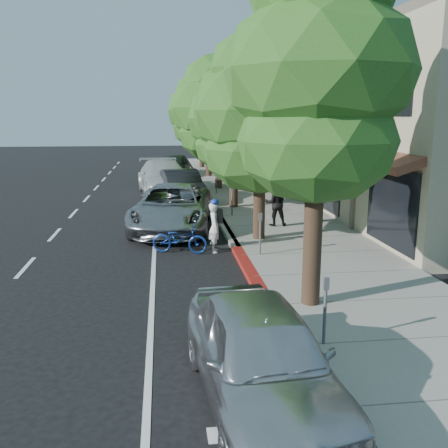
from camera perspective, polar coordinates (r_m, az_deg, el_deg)
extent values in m
plane|color=black|center=(13.03, 3.43, -6.58)|extent=(120.00, 120.00, 0.00)
cube|color=gray|center=(21.04, 5.64, 0.91)|extent=(4.60, 56.00, 0.15)
cube|color=#9E998E|center=(20.66, -0.59, 0.76)|extent=(0.30, 56.00, 0.15)
cube|color=maroon|center=(13.94, 2.68, -4.97)|extent=(0.32, 4.00, 0.15)
cube|color=tan|center=(32.38, 14.71, 10.66)|extent=(10.00, 36.00, 7.00)
cylinder|color=black|center=(10.96, 10.06, -2.54)|extent=(0.40, 0.40, 2.88)
ellipsoid|color=#1D5218|center=(10.62, 10.53, 9.36)|extent=(3.34, 3.34, 2.68)
ellipsoid|color=#1D5218|center=(10.64, 10.83, 16.90)|extent=(3.93, 3.93, 3.15)
cylinder|color=black|center=(16.70, 4.03, 2.00)|extent=(0.40, 0.40, 2.47)
ellipsoid|color=#1D5218|center=(16.46, 4.14, 8.66)|extent=(3.79, 3.79, 3.03)
ellipsoid|color=#1D5218|center=(16.43, 4.20, 12.83)|extent=(4.46, 4.46, 3.56)
ellipsoid|color=#1D5218|center=(16.49, 4.27, 17.25)|extent=(3.34, 3.34, 2.67)
cylinder|color=black|center=(22.55, 1.10, 4.52)|extent=(0.40, 0.40, 2.31)
ellipsoid|color=#1D5218|center=(22.38, 1.12, 9.13)|extent=(3.55, 3.55, 2.84)
ellipsoid|color=#1D5218|center=(22.34, 1.14, 12.01)|extent=(4.17, 4.17, 3.34)
ellipsoid|color=#1D5218|center=(22.37, 1.15, 15.06)|extent=(3.13, 3.13, 2.50)
cylinder|color=black|center=(28.44, -0.62, 6.44)|extent=(0.40, 0.40, 2.60)
ellipsoid|color=#1D5218|center=(28.31, -0.63, 10.57)|extent=(4.56, 4.56, 3.65)
ellipsoid|color=#1D5218|center=(28.30, -0.64, 13.13)|extent=(5.36, 5.36, 4.29)
ellipsoid|color=#1D5218|center=(28.35, -0.64, 15.83)|extent=(4.02, 4.02, 3.22)
cylinder|color=black|center=(34.39, -1.76, 7.48)|extent=(0.40, 0.40, 2.63)
ellipsoid|color=#1D5218|center=(34.27, -1.78, 10.93)|extent=(3.50, 3.50, 2.80)
ellipsoid|color=#1D5218|center=(34.27, -1.80, 13.06)|extent=(4.12, 4.12, 3.30)
ellipsoid|color=#1D5218|center=(34.31, -1.81, 15.32)|extent=(3.09, 3.09, 2.47)
cylinder|color=black|center=(40.35, -2.56, 8.17)|extent=(0.40, 0.40, 2.61)
ellipsoid|color=#1D5218|center=(40.25, -2.59, 11.09)|extent=(4.65, 4.65, 3.72)
ellipsoid|color=#1D5218|center=(40.24, -2.61, 12.89)|extent=(5.47, 5.47, 4.38)
ellipsoid|color=#1D5218|center=(40.28, -2.63, 14.80)|extent=(4.10, 4.10, 3.28)
imported|color=white|center=(15.58, -1.07, -0.40)|extent=(0.41, 0.60, 1.57)
imported|color=navy|center=(15.58, -5.09, -1.69)|extent=(1.84, 1.08, 0.92)
imported|color=#9E9EA2|center=(18.78, -5.90, 1.89)|extent=(3.53, 6.33, 1.67)
imported|color=black|center=(24.62, -4.89, 4.30)|extent=(2.34, 5.04, 1.60)
imported|color=silver|center=(27.32, -6.88, 5.28)|extent=(3.23, 6.50, 1.82)
imported|color=black|center=(35.26, -5.61, 6.69)|extent=(2.48, 4.86, 1.58)
imported|color=silver|center=(7.58, 4.30, -14.73)|extent=(2.18, 4.66, 1.54)
imported|color=black|center=(18.75, 5.93, 2.43)|extent=(0.89, 0.72, 1.73)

